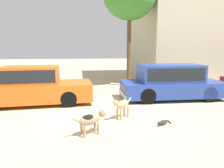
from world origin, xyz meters
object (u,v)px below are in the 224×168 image
object	(u,v)px
parked_sedan_nearest	(33,86)
parked_sedan_second	(171,81)
stray_dog_spotted	(92,119)
stray_dog_tan	(122,105)
stray_cat	(163,122)

from	to	relation	value
parked_sedan_nearest	parked_sedan_second	size ratio (longest dim) A/B	1.04
parked_sedan_nearest	stray_dog_spotted	xyz separation A→B (m)	(2.11, -3.36, -0.33)
parked_sedan_nearest	stray_dog_tan	bearing A→B (deg)	-39.05
parked_sedan_second	stray_dog_tan	world-z (taller)	parked_sedan_second
stray_dog_tan	stray_dog_spotted	bearing A→B (deg)	4.24
parked_sedan_nearest	stray_dog_spotted	world-z (taller)	parked_sedan_nearest
stray_dog_tan	stray_cat	size ratio (longest dim) A/B	1.55
parked_sedan_nearest	parked_sedan_second	distance (m)	5.78
parked_sedan_second	stray_dog_spotted	distance (m)	4.98
parked_sedan_second	stray_dog_tan	distance (m)	3.52
parked_sedan_nearest	stray_dog_spotted	size ratio (longest dim) A/B	5.07
stray_dog_spotted	stray_dog_tan	world-z (taller)	stray_dog_tan
parked_sedan_second	stray_cat	bearing A→B (deg)	-115.57
stray_dog_spotted	stray_cat	bearing A→B (deg)	-15.17
stray_dog_tan	stray_cat	bearing A→B (deg)	103.73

